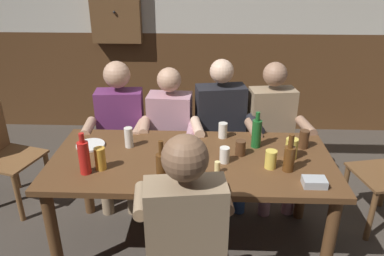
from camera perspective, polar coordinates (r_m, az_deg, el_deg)
back_wall_wainscot at (r=4.70m, az=1.04°, el=7.05°), size 6.34×0.12×1.19m
dining_table at (r=2.65m, az=-0.06°, el=-6.43°), size 1.94×0.88×0.74m
person_0 at (r=3.30m, az=-10.88°, el=0.26°), size 0.56×0.56×1.22m
person_1 at (r=3.25m, az=-3.51°, el=-0.23°), size 0.53×0.53×1.17m
person_2 at (r=3.23m, az=4.51°, el=0.21°), size 0.59×0.56×1.25m
person_3 at (r=3.28m, az=12.12°, el=-0.16°), size 0.55×0.54×1.23m
person_4 at (r=2.06m, az=-1.11°, el=-14.73°), size 0.58×0.54×1.27m
chair_empty_near_left at (r=3.59m, az=-26.68°, el=-3.58°), size 0.55×0.55×0.88m
table_candle at (r=2.42m, az=3.84°, el=-5.93°), size 0.04×0.04×0.08m
condiment_caddy at (r=2.41m, az=18.01°, el=-7.80°), size 0.14×0.10×0.05m
plate_0 at (r=2.86m, az=-15.09°, el=-2.51°), size 0.21×0.21×0.01m
bottle_0 at (r=2.49m, az=14.50°, el=-4.26°), size 0.07×0.07×0.26m
bottle_1 at (r=2.47m, az=-15.99°, el=-4.20°), size 0.07×0.07×0.28m
bottle_2 at (r=2.28m, az=-4.60°, el=-5.97°), size 0.07×0.07×0.29m
bottle_3 at (r=2.74m, az=9.73°, el=-0.72°), size 0.07×0.07×0.27m
pint_glass_0 at (r=2.51m, az=-13.71°, el=-4.52°), size 0.07×0.07×0.15m
pint_glass_1 at (r=2.66m, az=14.79°, el=-3.03°), size 0.08×0.08×0.15m
pint_glass_2 at (r=2.64m, az=7.33°, el=-3.00°), size 0.07×0.07×0.11m
pint_glass_3 at (r=2.54m, az=4.94°, el=-4.08°), size 0.07×0.07×0.11m
pint_glass_4 at (r=2.88m, az=4.68°, el=-0.36°), size 0.07×0.07×0.12m
pint_glass_5 at (r=2.83m, az=16.55°, el=-1.64°), size 0.07×0.07×0.14m
pint_glass_6 at (r=2.76m, az=-9.54°, el=-1.41°), size 0.06×0.06×0.15m
pint_glass_7 at (r=2.51m, az=11.82°, el=-4.65°), size 0.08×0.08×0.12m
wall_dart_cabinet at (r=4.50m, az=-11.48°, el=16.92°), size 0.56×0.15×0.70m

